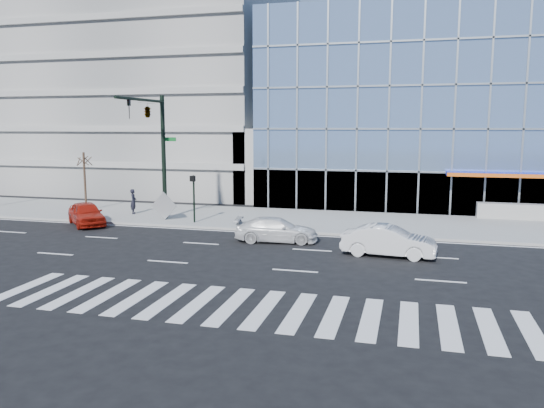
{
  "coord_description": "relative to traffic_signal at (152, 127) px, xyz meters",
  "views": [
    {
      "loc": [
        4.71,
        -25.7,
        6.17
      ],
      "look_at": [
        -2.88,
        3.0,
        1.82
      ],
      "focal_mm": 35.0,
      "sensor_mm": 36.0,
      "label": 1
    }
  ],
  "objects": [
    {
      "name": "pedestrian",
      "position": [
        -2.92,
        2.48,
        -5.15
      ],
      "size": [
        0.6,
        0.73,
        1.73
      ],
      "primitive_type": "imported",
      "rotation": [
        0.0,
        0.0,
        1.92
      ],
      "color": "black",
      "rests_on": "sidewalk"
    },
    {
      "name": "ped_signal_post",
      "position": [
        2.5,
        0.37,
        -4.02
      ],
      "size": [
        0.3,
        0.33,
        3.0
      ],
      "color": "black",
      "rests_on": "sidewalk"
    },
    {
      "name": "theatre_building",
      "position": [
        25.0,
        21.43,
        1.34
      ],
      "size": [
        42.0,
        26.0,
        15.0
      ],
      "primitive_type": "cube",
      "color": "#7EA1D2",
      "rests_on": "ground"
    },
    {
      "name": "traffic_signal",
      "position": [
        0.0,
        0.0,
        0.0
      ],
      "size": [
        1.14,
        5.74,
        8.0
      ],
      "color": "black",
      "rests_on": "sidewalk"
    },
    {
      "name": "red_sedan",
      "position": [
        -4.04,
        -1.42,
        -5.43
      ],
      "size": [
        4.26,
        4.24,
        1.46
      ],
      "primitive_type": "imported",
      "rotation": [
        0.0,
        0.0,
        0.79
      ],
      "color": "#A9190D",
      "rests_on": "ground"
    },
    {
      "name": "parking_garage",
      "position": [
        -9.0,
        21.43,
        3.84
      ],
      "size": [
        24.0,
        24.0,
        20.0
      ],
      "primitive_type": "cube",
      "color": "gray",
      "rests_on": "ground"
    },
    {
      "name": "white_suv",
      "position": [
        8.76,
        -3.06,
        -5.52
      ],
      "size": [
        4.67,
        2.39,
        1.3
      ],
      "primitive_type": "imported",
      "rotation": [
        0.0,
        0.0,
        1.7
      ],
      "color": "silver",
      "rests_on": "ground"
    },
    {
      "name": "street_tree_near",
      "position": [
        -7.0,
        2.93,
        -2.39
      ],
      "size": [
        1.1,
        1.1,
        4.23
      ],
      "color": "#332319",
      "rests_on": "sidewalk"
    },
    {
      "name": "sidewalk",
      "position": [
        11.0,
        3.43,
        -6.09
      ],
      "size": [
        120.0,
        8.0,
        0.15
      ],
      "primitive_type": "cube",
      "color": "gray",
      "rests_on": "ground"
    },
    {
      "name": "white_sedan",
      "position": [
        14.76,
        -4.83,
        -5.43
      ],
      "size": [
        4.58,
        1.96,
        1.47
      ],
      "primitive_type": "imported",
      "rotation": [
        0.0,
        0.0,
        1.48
      ],
      "color": "silver",
      "rests_on": "ground"
    },
    {
      "name": "ramp_block",
      "position": [
        5.0,
        13.43,
        -3.16
      ],
      "size": [
        6.0,
        8.0,
        6.0
      ],
      "primitive_type": "cube",
      "color": "gray",
      "rests_on": "ground"
    },
    {
      "name": "tower_backdrop",
      "position": [
        -19.0,
        65.43,
        17.84
      ],
      "size": [
        14.0,
        14.0,
        48.0
      ],
      "primitive_type": "cube",
      "color": "gray",
      "rests_on": "ground"
    },
    {
      "name": "ground",
      "position": [
        11.0,
        -4.57,
        -6.16
      ],
      "size": [
        160.0,
        160.0,
        0.0
      ],
      "primitive_type": "plane",
      "color": "black",
      "rests_on": "ground"
    },
    {
      "name": "tilted_panel",
      "position": [
        0.25,
        0.78,
        -5.1
      ],
      "size": [
        1.84,
        0.21,
        1.84
      ],
      "primitive_type": "cube",
      "rotation": [
        0.0,
        0.76,
        -0.08
      ],
      "color": "gray",
      "rests_on": "sidewalk"
    }
  ]
}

